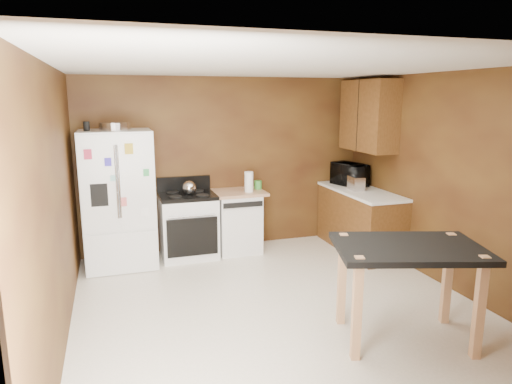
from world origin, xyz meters
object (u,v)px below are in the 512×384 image
microwave (350,175)px  island (408,260)px  dishwasher (237,221)px  toaster (356,183)px  pen_cup (87,126)px  paper_towel (249,182)px  green_canister (258,185)px  kettle (189,188)px  refrigerator (119,199)px  gas_range (188,225)px  roasting_pan (115,126)px

microwave → island: size_ratio=0.37×
dishwasher → toaster: bearing=-16.1°
pen_cup → paper_towel: 2.26m
paper_towel → green_canister: bearing=40.4°
pen_cup → dishwasher: bearing=3.9°
kettle → green_canister: (1.03, 0.14, -0.04)m
refrigerator → island: (2.42, -2.80, -0.12)m
green_canister → gas_range: (-1.06, -0.09, -0.49)m
refrigerator → dishwasher: refrigerator is taller
green_canister → dishwasher: green_canister is taller
pen_cup → green_canister: 2.47m
pen_cup → microwave: 3.78m
pen_cup → island: bearing=-45.1°
refrigerator → paper_towel: bearing=-0.3°
roasting_pan → microwave: (3.35, -0.01, -0.80)m
roasting_pan → green_canister: roasting_pan is taller
pen_cup → green_canister: bearing=5.0°
paper_towel → microwave: size_ratio=0.53×
dishwasher → island: (0.79, -2.89, 0.32)m
gas_range → dishwasher: 0.72m
island → kettle: bearing=117.9°
toaster → refrigerator: (-3.28, 0.39, -0.10)m
island → pen_cup: bearing=134.9°
roasting_pan → kettle: bearing=2.6°
roasting_pan → dishwasher: size_ratio=0.45×
pen_cup → refrigerator: bearing=8.7°
kettle → gas_range: gas_range is taller
paper_towel → green_canister: size_ratio=2.36×
green_canister → dishwasher: size_ratio=0.14×
refrigerator → green_canister: bearing=4.3°
toaster → dishwasher: size_ratio=0.30×
paper_towel → toaster: size_ratio=1.09×
roasting_pan → island: size_ratio=0.27×
gas_range → island: gas_range is taller
refrigerator → pen_cup: bearing=-171.3°
kettle → toaster: size_ratio=0.72×
roasting_pan → paper_towel: 1.95m
paper_towel → roasting_pan: bearing=-179.4°
roasting_pan → kettle: roasting_pan is taller
paper_towel → refrigerator: size_ratio=0.16×
pen_cup → island: pen_cup is taller
refrigerator → microwave: bearing=-0.7°
gas_range → island: (1.51, -2.87, 0.31)m
green_canister → gas_range: size_ratio=0.11×
kettle → green_canister: size_ratio=1.56×
roasting_pan → island: (2.41, -2.78, -1.07)m
paper_towel → dishwasher: paper_towel is taller
green_canister → island: bearing=-81.2°
island → dishwasher: bearing=105.4°
paper_towel → toaster: (1.50, -0.38, -0.04)m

